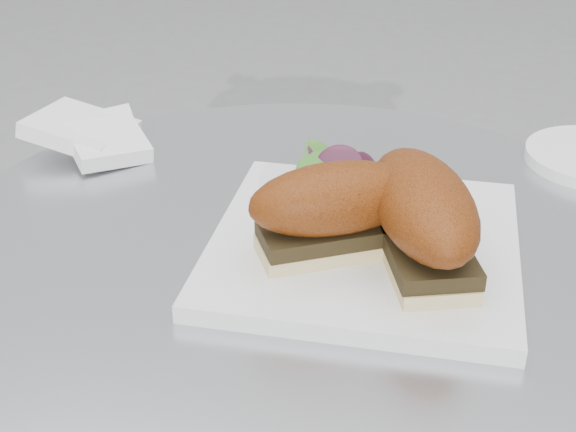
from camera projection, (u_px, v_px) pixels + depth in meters
name	position (u px, v px, depth m)	size (l,w,h in m)	color
plate	(364.00, 246.00, 0.71)	(0.26, 0.26, 0.02)	white
sandwich_left	(335.00, 208.00, 0.66)	(0.16, 0.13, 0.08)	beige
sandwich_right	(422.00, 213.00, 0.65)	(0.13, 0.19, 0.08)	beige
salad	(358.00, 174.00, 0.76)	(0.12, 0.12, 0.05)	#4C8F2F
napkin	(95.00, 144.00, 0.89)	(0.13, 0.13, 0.02)	white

